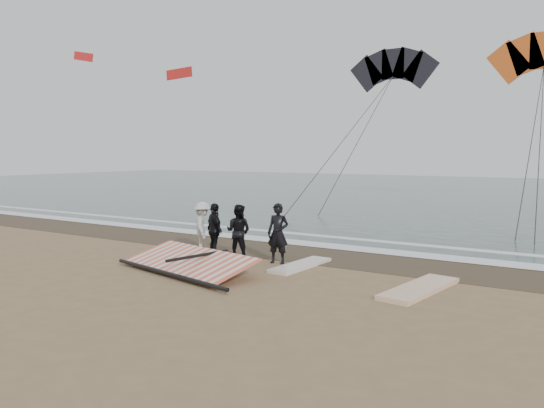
{
  "coord_description": "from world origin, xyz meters",
  "views": [
    {
      "loc": [
        6.73,
        -9.4,
        3.02
      ],
      "look_at": [
        -1.0,
        3.0,
        1.6
      ],
      "focal_mm": 35.0,
      "sensor_mm": 36.0,
      "label": 1
    }
  ],
  "objects_px": {
    "man_main": "(278,233)",
    "sail_rig": "(191,263)",
    "board_white": "(420,289)",
    "board_cream": "(301,265)"
  },
  "relations": [
    {
      "from": "man_main",
      "to": "sail_rig",
      "type": "bearing_deg",
      "value": -135.39
    },
    {
      "from": "board_white",
      "to": "sail_rig",
      "type": "distance_m",
      "value": 5.69
    },
    {
      "from": "man_main",
      "to": "board_white",
      "type": "relative_size",
      "value": 0.63
    },
    {
      "from": "man_main",
      "to": "sail_rig",
      "type": "xyz_separation_m",
      "value": [
        -1.43,
        -1.96,
        -0.63
      ]
    },
    {
      "from": "sail_rig",
      "to": "board_white",
      "type": "bearing_deg",
      "value": 11.22
    },
    {
      "from": "sail_rig",
      "to": "man_main",
      "type": "bearing_deg",
      "value": 53.83
    },
    {
      "from": "board_white",
      "to": "sail_rig",
      "type": "bearing_deg",
      "value": -159.83
    },
    {
      "from": "man_main",
      "to": "sail_rig",
      "type": "distance_m",
      "value": 2.5
    },
    {
      "from": "board_white",
      "to": "board_cream",
      "type": "relative_size",
      "value": 1.18
    },
    {
      "from": "board_white",
      "to": "sail_rig",
      "type": "xyz_separation_m",
      "value": [
        -5.58,
        -1.11,
        0.14
      ]
    }
  ]
}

